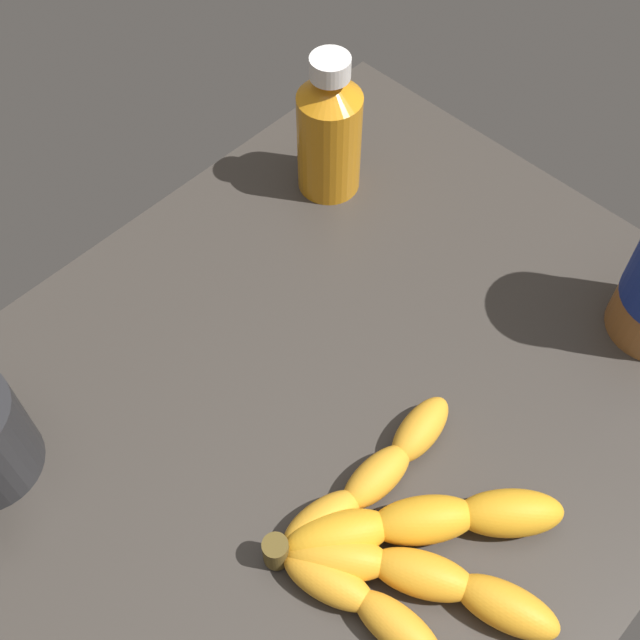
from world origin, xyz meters
TOP-DOWN VIEW (x-y plane):
  - ground_plane at (0.00, 0.00)cm, footprint 70.71×56.97cm
  - banana_bunch at (-5.88, -13.36)cm, footprint 20.23×21.08cm
  - honey_bottle at (18.39, 17.84)cm, footprint 6.35×6.35cm

SIDE VIEW (x-z plane):
  - ground_plane at x=0.00cm, z-range -3.31..0.00cm
  - banana_bunch at x=-5.88cm, z-range -0.17..3.55cm
  - honey_bottle at x=18.39cm, z-range -0.61..14.97cm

